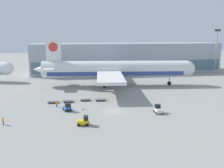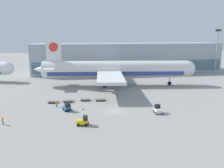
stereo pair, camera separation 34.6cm
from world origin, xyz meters
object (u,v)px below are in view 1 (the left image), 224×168
object	(u,v)px
airplane_main	(113,70)
ground_crew_far	(57,103)
traffic_cone_near	(83,109)
baggage_tug_foreground	(67,107)
baggage_tug_mid	(158,109)
baggage_dolly_lead	(53,102)
baggage_dolly_second	(68,101)
baggage_dolly_trail	(100,100)
baggage_dolly_third	(85,99)
light_mast	(216,48)
ground_crew_near	(3,120)
baggage_tug_far	(84,121)

from	to	relation	value
airplane_main	ground_crew_far	size ratio (longest dim) A/B	34.89
traffic_cone_near	ground_crew_far	bearing A→B (deg)	151.75
baggage_tug_foreground	baggage_tug_mid	xyz separation A→B (m)	(21.25, -5.39, 0.00)
baggage_tug_foreground	traffic_cone_near	bearing A→B (deg)	72.49
baggage_dolly_lead	baggage_dolly_second	size ratio (longest dim) A/B	1.00
airplane_main	baggage_dolly_trail	bearing A→B (deg)	-103.28
baggage_dolly_trail	baggage_dolly_third	bearing A→B (deg)	173.93
baggage_dolly_lead	ground_crew_far	size ratio (longest dim) A/B	2.26
baggage_tug_foreground	baggage_dolly_lead	size ratio (longest dim) A/B	0.74
light_mast	ground_crew_near	world-z (taller)	light_mast
traffic_cone_near	baggage_dolly_third	bearing A→B (deg)	82.87
baggage_tug_mid	ground_crew_near	distance (m)	34.34
ground_crew_near	baggage_tug_far	bearing A→B (deg)	-102.40
airplane_main	baggage_dolly_lead	xyz separation A→B (m)	(-20.22, -20.26, -5.45)
baggage_dolly_third	traffic_cone_near	distance (m)	8.48
baggage_tug_foreground	ground_crew_near	xyz separation A→B (m)	(-13.02, -7.48, 0.13)
airplane_main	baggage_tug_mid	xyz separation A→B (m)	(4.90, -33.30, -4.96)
light_mast	ground_crew_far	size ratio (longest dim) A/B	12.39
baggage_dolly_third	airplane_main	bearing A→B (deg)	63.67
baggage_dolly_second	baggage_dolly_trail	distance (m)	8.88
baggage_dolly_lead	ground_crew_far	world-z (taller)	ground_crew_far
baggage_tug_foreground	baggage_dolly_third	distance (m)	9.85
baggage_tug_mid	ground_crew_near	size ratio (longest dim) A/B	1.45
baggage_tug_foreground	baggage_dolly_trail	size ratio (longest dim) A/B	0.74
light_mast	airplane_main	size ratio (longest dim) A/B	0.36
airplane_main	baggage_tug_mid	distance (m)	34.03
baggage_tug_far	baggage_dolly_second	distance (m)	18.65
baggage_tug_far	baggage_tug_foreground	bearing A→B (deg)	113.90
airplane_main	baggage_dolly_second	size ratio (longest dim) A/B	15.47
airplane_main	ground_crew_far	world-z (taller)	airplane_main
traffic_cone_near	baggage_dolly_second	bearing A→B (deg)	115.28
baggage_dolly_trail	baggage_dolly_second	bearing A→B (deg)	-176.29
baggage_tug_mid	baggage_dolly_third	xyz separation A→B (m)	(-16.37, 13.93, -0.49)
baggage_dolly_lead	baggage_dolly_third	size ratio (longest dim) A/B	1.00
ground_crew_near	baggage_tug_mid	bearing A→B (deg)	-88.47
baggage_tug_far	traffic_cone_near	xyz separation A→B (m)	(0.46, 10.62, -0.53)
baggage_dolly_lead	light_mast	bearing A→B (deg)	33.67
baggage_dolly_second	traffic_cone_near	xyz separation A→B (m)	(3.66, -7.75, -0.05)
baggage_tug_mid	ground_crew_near	world-z (taller)	baggage_tug_mid
baggage_dolly_second	baggage_tug_foreground	bearing A→B (deg)	-86.97
baggage_tug_foreground	baggage_tug_far	bearing A→B (deg)	-1.54
airplane_main	ground_crew_near	xyz separation A→B (m)	(-29.37, -35.40, -4.84)
light_mast	traffic_cone_near	distance (m)	82.24
baggage_tug_foreground	baggage_tug_mid	bearing A→B (deg)	56.44
ground_crew_near	ground_crew_far	size ratio (longest dim) A/B	1.03
ground_crew_near	ground_crew_far	distance (m)	15.17
light_mast	baggage_dolly_second	distance (m)	80.99
baggage_tug_mid	baggage_tug_far	world-z (taller)	same
baggage_dolly_second	baggage_dolly_trail	xyz separation A→B (m)	(8.88, -0.09, 0.00)
ground_crew_far	light_mast	bearing A→B (deg)	32.78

